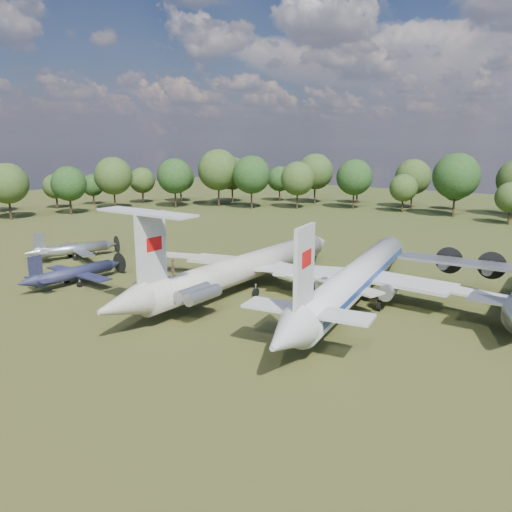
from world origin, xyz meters
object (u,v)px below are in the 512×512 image
Objects in this scene: tu104_jet at (357,284)px; small_prop_northwest at (74,251)px; il62_airliner at (246,272)px; person_on_il62 at (173,268)px; small_prop_west at (75,276)px.

tu104_jet is 47.44m from small_prop_northwest.
il62_airliner reaches higher than small_prop_northwest.
tu104_jet is 21.10m from person_on_il62.
il62_airliner is at bearing 22.16° from small_prop_northwest.
person_on_il62 reaches higher than il62_airliner.
small_prop_northwest is 8.77× the size of person_on_il62.
small_prop_northwest is (-13.77, 8.71, -0.02)m from small_prop_west.
tu104_jet is at bearing -108.61° from person_on_il62.
small_prop_northwest is at bearing 147.29° from small_prop_west.
il62_airliner is 25.67× the size of person_on_il62.
tu104_jet is at bearing 10.39° from il62_airliner.
il62_airliner is 2.93× the size of small_prop_northwest.
il62_airliner is 22.89m from small_prop_west.
person_on_il62 is at bearing -140.73° from tu104_jet.
il62_airliner is at bearing 31.58° from small_prop_west.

